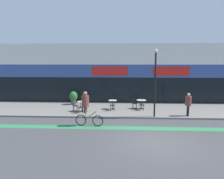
{
  "coord_description": "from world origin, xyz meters",
  "views": [
    {
      "loc": [
        -1.56,
        -10.54,
        4.01
      ],
      "look_at": [
        -2.47,
        6.63,
        1.8
      ],
      "focal_mm": 35.0,
      "sensor_mm": 36.0,
      "label": 1
    }
  ],
  "objects_px": {
    "bistro_table_2": "(141,102)",
    "bistro_table_0": "(82,104)",
    "cafe_chair_0_near": "(81,106)",
    "cyclist_0": "(86,106)",
    "bistro_table_1": "(113,103)",
    "lamp_post": "(155,78)",
    "cafe_chair_0_side": "(74,105)",
    "pedestrian_near_end": "(188,102)",
    "cafe_chair_2_near": "(142,104)",
    "cafe_chair_1_near": "(112,104)",
    "cafe_chair_2_side": "(134,103)",
    "planter_pot": "(73,97)"
  },
  "relations": [
    {
      "from": "bistro_table_1",
      "to": "pedestrian_near_end",
      "type": "xyz_separation_m",
      "value": [
        5.51,
        -1.96,
        0.46
      ]
    },
    {
      "from": "bistro_table_2",
      "to": "cafe_chair_0_near",
      "type": "bearing_deg",
      "value": -158.97
    },
    {
      "from": "cafe_chair_0_near",
      "to": "pedestrian_near_end",
      "type": "distance_m",
      "value": 7.88
    },
    {
      "from": "cafe_chair_1_near",
      "to": "pedestrian_near_end",
      "type": "relative_size",
      "value": 0.54
    },
    {
      "from": "bistro_table_0",
      "to": "bistro_table_2",
      "type": "xyz_separation_m",
      "value": [
        4.71,
        1.18,
        -0.03
      ]
    },
    {
      "from": "bistro_table_2",
      "to": "pedestrian_near_end",
      "type": "distance_m",
      "value": 3.9
    },
    {
      "from": "bistro_table_2",
      "to": "lamp_post",
      "type": "xyz_separation_m",
      "value": [
        0.72,
        -2.54,
        2.23
      ]
    },
    {
      "from": "bistro_table_1",
      "to": "planter_pot",
      "type": "relative_size",
      "value": 0.62
    },
    {
      "from": "bistro_table_1",
      "to": "lamp_post",
      "type": "xyz_separation_m",
      "value": [
        3.08,
        -2.26,
        2.23
      ]
    },
    {
      "from": "lamp_post",
      "to": "cyclist_0",
      "type": "bearing_deg",
      "value": -155.12
    },
    {
      "from": "cafe_chair_2_side",
      "to": "cyclist_0",
      "type": "relative_size",
      "value": 0.41
    },
    {
      "from": "bistro_table_2",
      "to": "cafe_chair_2_near",
      "type": "height_order",
      "value": "cafe_chair_2_near"
    },
    {
      "from": "cafe_chair_1_near",
      "to": "cyclist_0",
      "type": "height_order",
      "value": "cyclist_0"
    },
    {
      "from": "bistro_table_0",
      "to": "planter_pot",
      "type": "xyz_separation_m",
      "value": [
        -1.31,
        2.73,
        0.11
      ]
    },
    {
      "from": "bistro_table_2",
      "to": "planter_pot",
      "type": "xyz_separation_m",
      "value": [
        -6.03,
        1.54,
        0.14
      ]
    },
    {
      "from": "bistro_table_0",
      "to": "cyclist_0",
      "type": "bearing_deg",
      "value": -75.05
    },
    {
      "from": "lamp_post",
      "to": "pedestrian_near_end",
      "type": "height_order",
      "value": "lamp_post"
    },
    {
      "from": "cyclist_0",
      "to": "cafe_chair_1_near",
      "type": "bearing_deg",
      "value": 73.87
    },
    {
      "from": "cafe_chair_1_near",
      "to": "cafe_chair_2_side",
      "type": "xyz_separation_m",
      "value": [
        1.73,
        0.9,
        0.0
      ]
    },
    {
      "from": "bistro_table_2",
      "to": "lamp_post",
      "type": "height_order",
      "value": "lamp_post"
    },
    {
      "from": "lamp_post",
      "to": "cafe_chair_2_side",
      "type": "bearing_deg",
      "value": 118.0
    },
    {
      "from": "planter_pot",
      "to": "lamp_post",
      "type": "xyz_separation_m",
      "value": [
        6.75,
        -4.09,
        2.09
      ]
    },
    {
      "from": "bistro_table_0",
      "to": "lamp_post",
      "type": "bearing_deg",
      "value": -14.05
    },
    {
      "from": "cafe_chair_1_near",
      "to": "bistro_table_2",
      "type": "bearing_deg",
      "value": -74.14
    },
    {
      "from": "pedestrian_near_end",
      "to": "cafe_chair_1_near",
      "type": "bearing_deg",
      "value": -6.58
    },
    {
      "from": "cafe_chair_1_near",
      "to": "bistro_table_0",
      "type": "bearing_deg",
      "value": 91.35
    },
    {
      "from": "bistro_table_2",
      "to": "pedestrian_near_end",
      "type": "bearing_deg",
      "value": -35.5
    },
    {
      "from": "bistro_table_2",
      "to": "bistro_table_0",
      "type": "bearing_deg",
      "value": -165.9
    },
    {
      "from": "bistro_table_1",
      "to": "cafe_chair_1_near",
      "type": "distance_m",
      "value": 0.63
    },
    {
      "from": "cafe_chair_0_near",
      "to": "cyclist_0",
      "type": "height_order",
      "value": "cyclist_0"
    },
    {
      "from": "cafe_chair_1_near",
      "to": "cyclist_0",
      "type": "xyz_separation_m",
      "value": [
        -1.44,
        -3.73,
        0.63
      ]
    },
    {
      "from": "pedestrian_near_end",
      "to": "lamp_post",
      "type": "bearing_deg",
      "value": 14.04
    },
    {
      "from": "cafe_chair_0_side",
      "to": "cafe_chair_1_near",
      "type": "height_order",
      "value": "same"
    },
    {
      "from": "bistro_table_0",
      "to": "pedestrian_near_end",
      "type": "bearing_deg",
      "value": -7.71
    },
    {
      "from": "lamp_post",
      "to": "cyclist_0",
      "type": "distance_m",
      "value": 5.23
    },
    {
      "from": "cafe_chair_0_near",
      "to": "cafe_chair_2_near",
      "type": "bearing_deg",
      "value": -80.34
    },
    {
      "from": "bistro_table_1",
      "to": "cafe_chair_2_side",
      "type": "xyz_separation_m",
      "value": [
        1.73,
        0.28,
        -0.01
      ]
    },
    {
      "from": "lamp_post",
      "to": "cyclist_0",
      "type": "xyz_separation_m",
      "value": [
        -4.51,
        -2.09,
        -1.61
      ]
    },
    {
      "from": "cafe_chair_1_near",
      "to": "cafe_chair_2_side",
      "type": "height_order",
      "value": "same"
    },
    {
      "from": "cafe_chair_1_near",
      "to": "planter_pot",
      "type": "distance_m",
      "value": 4.42
    },
    {
      "from": "cafe_chair_0_near",
      "to": "lamp_post",
      "type": "height_order",
      "value": "lamp_post"
    },
    {
      "from": "cyclist_0",
      "to": "bistro_table_1",
      "type": "bearing_deg",
      "value": 76.77
    },
    {
      "from": "cafe_chair_0_near",
      "to": "cyclist_0",
      "type": "relative_size",
      "value": 0.41
    },
    {
      "from": "cafe_chair_0_side",
      "to": "cafe_chair_2_side",
      "type": "height_order",
      "value": "same"
    },
    {
      "from": "cafe_chair_0_near",
      "to": "planter_pot",
      "type": "distance_m",
      "value": 3.61
    },
    {
      "from": "bistro_table_1",
      "to": "lamp_post",
      "type": "height_order",
      "value": "lamp_post"
    },
    {
      "from": "pedestrian_near_end",
      "to": "cafe_chair_2_side",
      "type": "bearing_deg",
      "value": -23.59
    },
    {
      "from": "cafe_chair_0_side",
      "to": "cafe_chair_2_near",
      "type": "xyz_separation_m",
      "value": [
        5.33,
        0.57,
        0.0
      ]
    },
    {
      "from": "cyclist_0",
      "to": "pedestrian_near_end",
      "type": "xyz_separation_m",
      "value": [
        6.94,
        2.39,
        -0.16
      ]
    },
    {
      "from": "bistro_table_2",
      "to": "cafe_chair_0_side",
      "type": "height_order",
      "value": "cafe_chair_0_side"
    }
  ]
}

